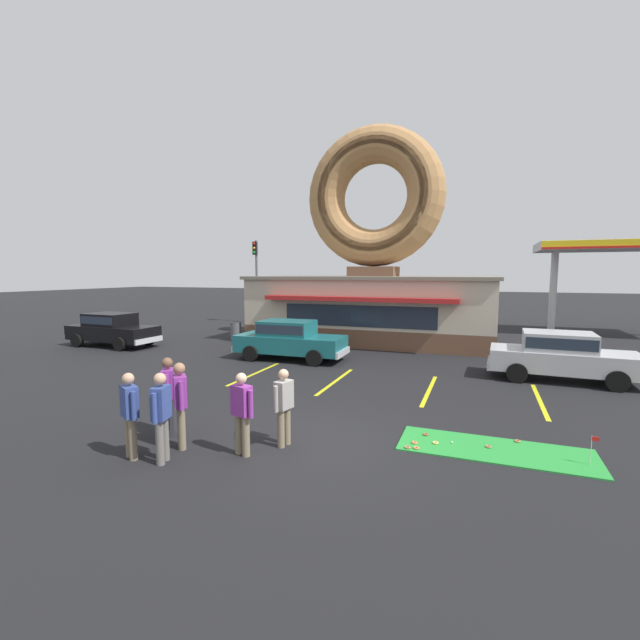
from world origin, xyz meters
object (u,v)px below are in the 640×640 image
(pedestrian_leather_jacket_man, at_px, (180,401))
(pedestrian_clipboard_woman, at_px, (161,413))
(pedestrian_hooded_kid, at_px, (284,404))
(trash_bin, at_px, (236,331))
(car_silver, at_px, (561,354))
(pedestrian_beanie_man, at_px, (130,411))
(pedestrian_crossing_woman, at_px, (168,392))
(golf_ball, at_px, (452,442))
(car_teal, at_px, (289,338))
(traffic_light_pole, at_px, (256,270))
(car_black, at_px, (112,328))
(pedestrian_blue_sweater_man, at_px, (242,410))
(putting_flag_pin, at_px, (594,444))

(pedestrian_leather_jacket_man, relative_size, pedestrian_clipboard_woman, 1.03)
(pedestrian_hooded_kid, relative_size, pedestrian_clipboard_woman, 0.94)
(pedestrian_hooded_kid, xyz_separation_m, trash_bin, (-8.29, 11.50, -0.38))
(car_silver, relative_size, pedestrian_clipboard_woman, 2.70)
(pedestrian_beanie_man, xyz_separation_m, pedestrian_crossing_woman, (-0.10, 1.19, 0.04))
(trash_bin, bearing_deg, pedestrian_leather_jacket_man, -62.58)
(golf_ball, xyz_separation_m, car_teal, (-6.84, 6.79, 0.82))
(golf_ball, relative_size, pedestrian_beanie_man, 0.03)
(car_teal, relative_size, traffic_light_pole, 0.79)
(car_silver, distance_m, car_black, 19.19)
(pedestrian_beanie_man, relative_size, pedestrian_crossing_woman, 0.96)
(pedestrian_blue_sweater_man, relative_size, pedestrian_crossing_woman, 0.94)
(golf_ball, bearing_deg, pedestrian_hooded_kid, -158.51)
(car_black, bearing_deg, trash_bin, 37.07)
(car_black, distance_m, pedestrian_crossing_woman, 13.35)
(pedestrian_hooded_kid, bearing_deg, traffic_light_pole, 120.60)
(car_teal, relative_size, pedestrian_blue_sweater_man, 2.82)
(pedestrian_blue_sweater_man, bearing_deg, pedestrian_beanie_man, -155.09)
(golf_ball, bearing_deg, pedestrian_crossing_woman, -164.02)
(golf_ball, relative_size, pedestrian_clipboard_woman, 0.02)
(putting_flag_pin, xyz_separation_m, pedestrian_clipboard_woman, (-7.48, -2.65, 0.51))
(car_black, bearing_deg, pedestrian_beanie_man, -42.10)
(traffic_light_pole, bearing_deg, pedestrian_leather_jacket_man, -64.77)
(pedestrian_blue_sweater_man, relative_size, pedestrian_clipboard_woman, 0.95)
(putting_flag_pin, xyz_separation_m, traffic_light_pole, (-16.95, 17.90, 3.27))
(pedestrian_blue_sweater_man, height_order, trash_bin, pedestrian_blue_sweater_man)
(trash_bin, bearing_deg, car_black, -142.93)
(putting_flag_pin, height_order, traffic_light_pole, traffic_light_pole)
(pedestrian_blue_sweater_man, relative_size, traffic_light_pole, 0.28)
(car_teal, xyz_separation_m, pedestrian_leather_jacket_man, (1.72, -8.89, 0.11))
(pedestrian_hooded_kid, bearing_deg, putting_flag_pin, 11.25)
(golf_ball, relative_size, traffic_light_pole, 0.01)
(car_black, height_order, pedestrian_crossing_woman, pedestrian_crossing_woman)
(trash_bin, bearing_deg, pedestrian_clipboard_woman, -63.41)
(pedestrian_clipboard_woman, bearing_deg, golf_ball, 29.08)
(pedestrian_crossing_woman, bearing_deg, car_black, 141.40)
(pedestrian_hooded_kid, xyz_separation_m, traffic_light_pole, (-11.25, 19.03, 2.83))
(car_teal, relative_size, car_silver, 0.99)
(golf_ball, relative_size, pedestrian_leather_jacket_man, 0.02)
(pedestrian_clipboard_woman, bearing_deg, pedestrian_crossing_woman, 125.06)
(pedestrian_beanie_man, relative_size, trash_bin, 1.71)
(putting_flag_pin, bearing_deg, pedestrian_hooded_kid, -168.75)
(golf_ball, height_order, pedestrian_crossing_woman, pedestrian_crossing_woman)
(car_teal, bearing_deg, pedestrian_leather_jacket_man, -79.05)
(golf_ball, height_order, car_black, car_black)
(pedestrian_blue_sweater_man, xyz_separation_m, pedestrian_clipboard_woman, (-1.22, -0.82, 0.05))
(pedestrian_clipboard_woman, bearing_deg, pedestrian_beanie_man, -174.41)
(golf_ball, bearing_deg, pedestrian_clipboard_woman, -150.92)
(pedestrian_leather_jacket_man, xyz_separation_m, pedestrian_crossing_woman, (-0.67, 0.45, -0.02))
(golf_ball, xyz_separation_m, pedestrian_blue_sweater_man, (-3.79, -1.97, 0.85))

